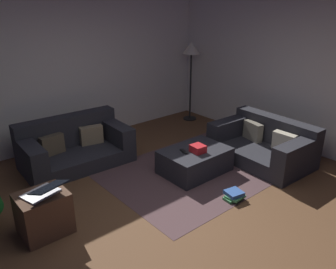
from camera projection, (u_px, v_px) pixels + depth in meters
ground_plane at (176, 224)px, 3.97m from camera, size 6.40×6.40×0.00m
rear_partition at (52, 72)px, 5.71m from camera, size 6.40×0.12×2.60m
corner_partition at (325, 76)px, 5.38m from camera, size 0.12×6.40×2.60m
couch_left at (74, 146)px, 5.37m from camera, size 1.66×0.97×0.72m
couch_right at (265, 144)px, 5.49m from camera, size 1.02×1.56×0.66m
ottoman at (195, 161)px, 5.12m from camera, size 0.98×0.69×0.36m
gift_box at (198, 149)px, 4.96m from camera, size 0.20×0.21×0.11m
tv_remote at (184, 151)px, 4.97m from camera, size 0.09×0.17×0.02m
side_table at (44, 213)px, 3.76m from camera, size 0.52×0.44×0.49m
laptop at (44, 191)px, 3.61m from camera, size 0.45×0.50×0.19m
book_stack at (234, 195)px, 4.45m from camera, size 0.26×0.25×0.11m
corner_lamp at (191, 54)px, 6.93m from camera, size 0.36×0.36×1.64m
area_rug at (194, 171)px, 5.19m from camera, size 2.60×2.00×0.01m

